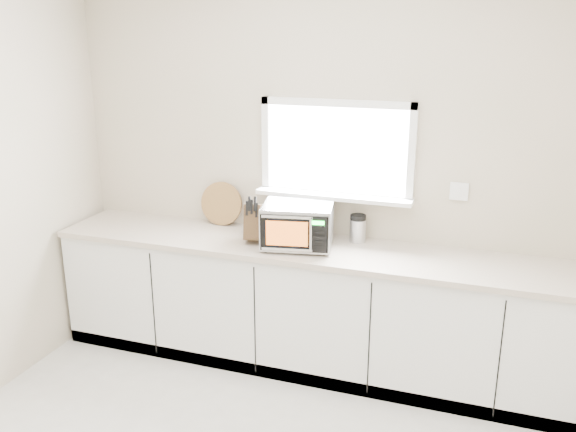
% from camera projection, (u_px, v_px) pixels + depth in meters
% --- Properties ---
extents(back_wall, '(4.00, 0.17, 2.70)m').
position_uv_depth(back_wall, '(336.00, 175.00, 4.33)').
color(back_wall, beige).
rests_on(back_wall, ground).
extents(cabinets, '(3.92, 0.60, 0.88)m').
position_uv_depth(cabinets, '(323.00, 311.00, 4.34)').
color(cabinets, silver).
rests_on(cabinets, ground).
extents(countertop, '(3.92, 0.64, 0.04)m').
position_uv_depth(countertop, '(323.00, 250.00, 4.19)').
color(countertop, beige).
rests_on(countertop, cabinets).
extents(microwave, '(0.53, 0.45, 0.30)m').
position_uv_depth(microwave, '(298.00, 225.00, 4.16)').
color(microwave, black).
rests_on(microwave, countertop).
extents(knife_block, '(0.17, 0.26, 0.34)m').
position_uv_depth(knife_block, '(253.00, 221.00, 4.28)').
color(knife_block, '#4B331A').
rests_on(knife_block, countertop).
extents(cutting_board, '(0.33, 0.08, 0.33)m').
position_uv_depth(cutting_board, '(221.00, 204.00, 4.64)').
color(cutting_board, olive).
rests_on(cutting_board, countertop).
extents(coffee_grinder, '(0.14, 0.14, 0.20)m').
position_uv_depth(coffee_grinder, '(358.00, 228.00, 4.28)').
color(coffee_grinder, silver).
rests_on(coffee_grinder, countertop).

